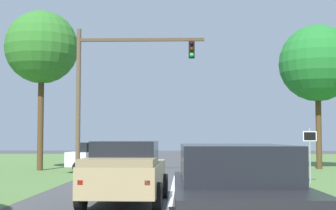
{
  "coord_description": "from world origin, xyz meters",
  "views": [
    {
      "loc": [
        0.4,
        -3.07,
        2.02
      ],
      "look_at": [
        -0.25,
        18.87,
        3.39
      ],
      "focal_mm": 54.69,
      "sensor_mm": 36.0,
      "label": 1
    }
  ],
  "objects_px": {
    "traffic_light": "(110,79)",
    "keep_moving_sign": "(310,148)",
    "extra_tree_1": "(42,48)",
    "red_suv_near": "(235,201)",
    "oak_tree_right": "(317,63)",
    "crossing_suv_far": "(105,157)",
    "pickup_truck_lead": "(126,172)"
  },
  "relations": [
    {
      "from": "keep_moving_sign",
      "to": "red_suv_near",
      "type": "bearing_deg",
      "value": -108.09
    },
    {
      "from": "keep_moving_sign",
      "to": "extra_tree_1",
      "type": "xyz_separation_m",
      "value": [
        -14.27,
        7.9,
        5.94
      ]
    },
    {
      "from": "red_suv_near",
      "to": "keep_moving_sign",
      "type": "bearing_deg",
      "value": 71.91
    },
    {
      "from": "keep_moving_sign",
      "to": "traffic_light",
      "type": "bearing_deg",
      "value": 156.86
    },
    {
      "from": "red_suv_near",
      "to": "extra_tree_1",
      "type": "distance_m",
      "value": 25.34
    },
    {
      "from": "pickup_truck_lead",
      "to": "keep_moving_sign",
      "type": "bearing_deg",
      "value": 45.78
    },
    {
      "from": "red_suv_near",
      "to": "traffic_light",
      "type": "bearing_deg",
      "value": 104.03
    },
    {
      "from": "keep_moving_sign",
      "to": "crossing_suv_far",
      "type": "xyz_separation_m",
      "value": [
        -10.11,
        6.33,
        -0.64
      ]
    },
    {
      "from": "red_suv_near",
      "to": "oak_tree_right",
      "type": "relative_size",
      "value": 0.52
    },
    {
      "from": "oak_tree_right",
      "to": "crossing_suv_far",
      "type": "xyz_separation_m",
      "value": [
        -13.06,
        -3.35,
        -5.79
      ]
    },
    {
      "from": "red_suv_near",
      "to": "pickup_truck_lead",
      "type": "relative_size",
      "value": 0.94
    },
    {
      "from": "traffic_light",
      "to": "oak_tree_right",
      "type": "bearing_deg",
      "value": 24.38
    },
    {
      "from": "red_suv_near",
      "to": "traffic_light",
      "type": "distance_m",
      "value": 19.74
    },
    {
      "from": "traffic_light",
      "to": "crossing_suv_far",
      "type": "bearing_deg",
      "value": 105.57
    },
    {
      "from": "pickup_truck_lead",
      "to": "red_suv_near",
      "type": "bearing_deg",
      "value": -70.49
    },
    {
      "from": "traffic_light",
      "to": "keep_moving_sign",
      "type": "relative_size",
      "value": 3.25
    },
    {
      "from": "traffic_light",
      "to": "extra_tree_1",
      "type": "xyz_separation_m",
      "value": [
        -4.8,
        3.85,
        2.39
      ]
    },
    {
      "from": "red_suv_near",
      "to": "extra_tree_1",
      "type": "relative_size",
      "value": 0.49
    },
    {
      "from": "oak_tree_right",
      "to": "extra_tree_1",
      "type": "relative_size",
      "value": 0.94
    },
    {
      "from": "pickup_truck_lead",
      "to": "extra_tree_1",
      "type": "bearing_deg",
      "value": 114.23
    },
    {
      "from": "red_suv_near",
      "to": "crossing_suv_far",
      "type": "bearing_deg",
      "value": 104.19
    },
    {
      "from": "oak_tree_right",
      "to": "keep_moving_sign",
      "type": "bearing_deg",
      "value": -106.94
    },
    {
      "from": "crossing_suv_far",
      "to": "traffic_light",
      "type": "bearing_deg",
      "value": -74.43
    },
    {
      "from": "red_suv_near",
      "to": "oak_tree_right",
      "type": "bearing_deg",
      "value": 72.37
    },
    {
      "from": "pickup_truck_lead",
      "to": "keep_moving_sign",
      "type": "xyz_separation_m",
      "value": [
        7.33,
        7.53,
        0.57
      ]
    },
    {
      "from": "pickup_truck_lead",
      "to": "extra_tree_1",
      "type": "relative_size",
      "value": 0.53
    },
    {
      "from": "traffic_light",
      "to": "extra_tree_1",
      "type": "relative_size",
      "value": 0.8
    },
    {
      "from": "keep_moving_sign",
      "to": "extra_tree_1",
      "type": "relative_size",
      "value": 0.25
    },
    {
      "from": "red_suv_near",
      "to": "extra_tree_1",
      "type": "height_order",
      "value": "extra_tree_1"
    },
    {
      "from": "pickup_truck_lead",
      "to": "extra_tree_1",
      "type": "xyz_separation_m",
      "value": [
        -6.95,
        15.43,
        6.51
      ]
    },
    {
      "from": "red_suv_near",
      "to": "traffic_light",
      "type": "height_order",
      "value": "traffic_light"
    },
    {
      "from": "red_suv_near",
      "to": "keep_moving_sign",
      "type": "xyz_separation_m",
      "value": [
        4.8,
        14.68,
        0.54
      ]
    }
  ]
}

